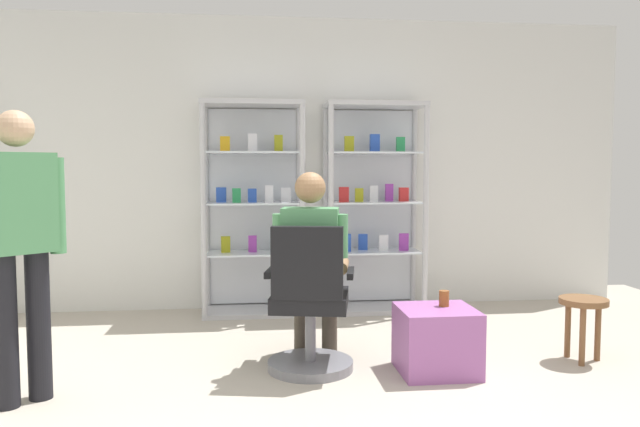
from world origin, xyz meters
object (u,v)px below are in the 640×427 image
at_px(display_cabinet_left, 253,207).
at_px(wooden_stool, 583,311).
at_px(seated_shopkeeper, 312,259).
at_px(storage_crate, 436,340).
at_px(office_chair, 310,312).
at_px(display_cabinet_right, 373,206).
at_px(tea_glass, 444,298).
at_px(standing_customer, 19,238).

distance_m(display_cabinet_left, wooden_stool, 2.86).
relative_size(seated_shopkeeper, storage_crate, 2.67).
height_order(display_cabinet_left, office_chair, display_cabinet_left).
bearing_deg(seated_shopkeeper, display_cabinet_right, 65.02).
height_order(tea_glass, standing_customer, standing_customer).
xyz_separation_m(display_cabinet_left, tea_glass, (1.22, -1.76, -0.49)).
xyz_separation_m(tea_glass, wooden_stool, (1.00, 0.06, -0.12)).
bearing_deg(office_chair, wooden_stool, 0.58).
bearing_deg(display_cabinet_left, seated_shopkeeper, -76.38).
relative_size(display_cabinet_right, standing_customer, 1.17).
relative_size(seated_shopkeeper, tea_glass, 12.61).
distance_m(display_cabinet_left, storage_crate, 2.27).
xyz_separation_m(display_cabinet_right, office_chair, (-0.75, -1.71, -0.57)).
xyz_separation_m(storage_crate, wooden_stool, (1.06, 0.11, 0.14)).
distance_m(seated_shopkeeper, wooden_stool, 1.88).
xyz_separation_m(display_cabinet_left, office_chair, (0.35, -1.71, -0.57)).
height_order(display_cabinet_left, storage_crate, display_cabinet_left).
bearing_deg(wooden_stool, display_cabinet_right, 123.31).
xyz_separation_m(standing_customer, wooden_stool, (3.51, 0.35, -0.59)).
height_order(display_cabinet_right, wooden_stool, display_cabinet_right).
bearing_deg(seated_shopkeeper, standing_customer, -163.61).
xyz_separation_m(office_chair, storage_crate, (0.81, -0.09, -0.18)).
relative_size(storage_crate, tea_glass, 4.72).
bearing_deg(display_cabinet_right, tea_glass, -86.13).
relative_size(storage_crate, wooden_stool, 1.11).
relative_size(tea_glass, standing_customer, 0.06).
bearing_deg(wooden_stool, standing_customer, -174.30).
height_order(display_cabinet_left, tea_glass, display_cabinet_left).
relative_size(display_cabinet_right, storage_crate, 3.94).
height_order(display_cabinet_right, seated_shopkeeper, display_cabinet_right).
bearing_deg(tea_glass, office_chair, 177.33).
bearing_deg(display_cabinet_left, office_chair, -78.60).
distance_m(office_chair, tea_glass, 0.88).
distance_m(seated_shopkeeper, tea_glass, 0.90).
relative_size(display_cabinet_left, office_chair, 1.98).
relative_size(office_chair, wooden_stool, 2.21).
bearing_deg(storage_crate, tea_glass, 39.21).
distance_m(office_chair, storage_crate, 0.84).
relative_size(storage_crate, standing_customer, 0.30).
relative_size(display_cabinet_right, office_chair, 1.98).
height_order(display_cabinet_right, storage_crate, display_cabinet_right).
relative_size(display_cabinet_right, tea_glass, 18.58).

